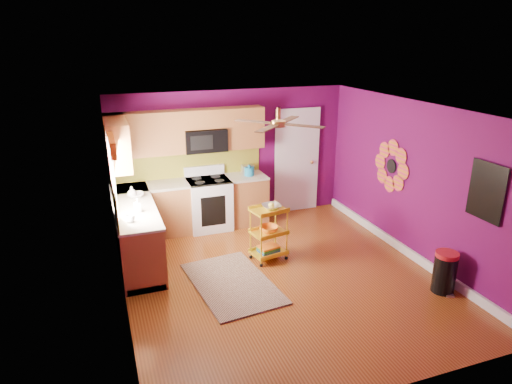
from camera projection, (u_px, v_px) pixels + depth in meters
name	position (u px, v px, depth m)	size (l,w,h in m)	color
ground	(281.00, 277.00, 6.85)	(5.00, 5.00, 0.00)	#683110
room_envelope	(285.00, 172.00, 6.32)	(4.54, 5.04, 2.52)	#590A49
lower_cabinets	(169.00, 218.00, 7.89)	(2.81, 2.31, 0.94)	brown
electric_range	(209.00, 203.00, 8.44)	(0.76, 0.66, 1.13)	white
upper_cabinetry	(167.00, 136.00, 7.79)	(2.80, 2.30, 1.26)	brown
left_window	(111.00, 161.00, 6.50)	(0.08, 1.35, 1.08)	white
panel_door	(297.00, 162.00, 9.14)	(0.95, 0.11, 2.15)	white
right_wall_art	(430.00, 176.00, 6.78)	(0.04, 2.74, 1.04)	black
ceiling_fan	(278.00, 123.00, 6.27)	(1.01, 1.01, 0.26)	#BF8C3F
shag_rug	(232.00, 283.00, 6.65)	(1.05, 1.71, 0.02)	black
rolling_cart	(269.00, 231.00, 7.23)	(0.60, 0.48, 0.97)	gold
trash_can	(445.00, 272.00, 6.37)	(0.40, 0.40, 0.60)	black
teal_kettle	(249.00, 171.00, 8.52)	(0.18, 0.18, 0.21)	#1576A3
toaster	(248.00, 170.00, 8.60)	(0.22, 0.15, 0.18)	beige
soap_bottle_a	(137.00, 205.00, 6.76)	(0.10, 0.10, 0.21)	#EA3F72
soap_bottle_b	(132.00, 192.00, 7.38)	(0.14, 0.14, 0.18)	white
counter_dish	(136.00, 195.00, 7.40)	(0.26, 0.26, 0.06)	white
counter_cup	(130.00, 219.00, 6.40)	(0.13, 0.13, 0.11)	white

